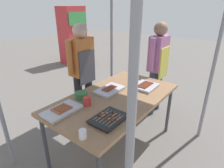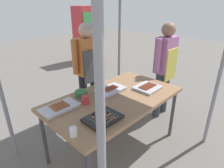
# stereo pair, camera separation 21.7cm
# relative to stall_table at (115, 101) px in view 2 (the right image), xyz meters

# --- Properties ---
(ground_plane) EXTENTS (18.00, 18.00, 0.00)m
(ground_plane) POSITION_rel_stall_table_xyz_m (0.00, 0.00, -0.70)
(ground_plane) COLOR #66605B
(stall_table) EXTENTS (1.60, 0.90, 0.75)m
(stall_table) POSITION_rel_stall_table_xyz_m (0.00, 0.00, 0.00)
(stall_table) COLOR #9E724C
(stall_table) RESTS_ON ground
(tray_grilled_sausages) EXTENTS (0.37, 0.23, 0.05)m
(tray_grilled_sausages) POSITION_rel_stall_table_xyz_m (0.08, 0.15, 0.07)
(tray_grilled_sausages) COLOR silver
(tray_grilled_sausages) RESTS_ON stall_table
(tray_meat_skewers) EXTENTS (0.34, 0.25, 0.04)m
(tray_meat_skewers) POSITION_rel_stall_table_xyz_m (-0.42, -0.24, 0.07)
(tray_meat_skewers) COLOR black
(tray_meat_skewers) RESTS_ON stall_table
(tray_pork_links) EXTENTS (0.39, 0.22, 0.05)m
(tray_pork_links) POSITION_rel_stall_table_xyz_m (-0.60, 0.22, 0.07)
(tray_pork_links) COLOR silver
(tray_pork_links) RESTS_ON stall_table
(tray_spring_rolls) EXTENTS (0.31, 0.27, 0.05)m
(tray_spring_rolls) POSITION_rel_stall_table_xyz_m (0.45, -0.14, 0.07)
(tray_spring_rolls) COLOR silver
(tray_spring_rolls) RESTS_ON stall_table
(condiment_bowl) EXTENTS (0.14, 0.14, 0.07)m
(condiment_bowl) POSITION_rel_stall_table_xyz_m (-0.26, 0.29, 0.09)
(condiment_bowl) COLOR #33723F
(condiment_bowl) RESTS_ON stall_table
(drink_cup_near_edge) EXTENTS (0.08, 0.08, 0.09)m
(drink_cup_near_edge) POSITION_rel_stall_table_xyz_m (-0.34, 0.12, 0.10)
(drink_cup_near_edge) COLOR red
(drink_cup_near_edge) RESTS_ON stall_table
(drink_cup_by_wok) EXTENTS (0.06, 0.06, 0.08)m
(drink_cup_by_wok) POSITION_rel_stall_table_xyz_m (-0.75, -0.23, 0.09)
(drink_cup_by_wok) COLOR white
(drink_cup_by_wok) RESTS_ON stall_table
(vendor_woman) EXTENTS (0.52, 0.22, 1.51)m
(vendor_woman) POSITION_rel_stall_table_xyz_m (0.27, 0.82, 0.19)
(vendor_woman) COLOR black
(vendor_woman) RESTS_ON ground
(customer_nearby) EXTENTS (0.52, 0.22, 1.51)m
(customer_nearby) POSITION_rel_stall_table_xyz_m (1.16, 0.03, 0.19)
(customer_nearby) COLOR #333842
(customer_nearby) RESTS_ON ground
(neighbor_stall_left) EXTENTS (0.73, 0.55, 1.68)m
(neighbor_stall_left) POSITION_rel_stall_table_xyz_m (2.35, 3.42, 0.15)
(neighbor_stall_left) COLOR #C63338
(neighbor_stall_left) RESTS_ON ground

